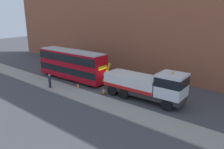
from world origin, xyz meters
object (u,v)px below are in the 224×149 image
(traffic_cone_near_bus, at_px, (78,86))
(traffic_cone_midway, at_px, (103,91))
(recovery_tow_truck, at_px, (147,85))
(double_decker_bus, at_px, (72,64))
(pedestrian_onlooker, at_px, (50,81))

(traffic_cone_near_bus, xyz_separation_m, traffic_cone_midway, (3.70, 0.54, 0.00))
(recovery_tow_truck, relative_size, double_decker_bus, 0.92)
(double_decker_bus, height_order, traffic_cone_near_bus, double_decker_bus)
(traffic_cone_near_bus, height_order, traffic_cone_midway, same)
(double_decker_bus, xyz_separation_m, traffic_cone_near_bus, (3.50, -2.16, -1.89))
(traffic_cone_near_bus, bearing_deg, pedestrian_onlooker, -140.42)
(pedestrian_onlooker, bearing_deg, traffic_cone_near_bus, 0.53)
(recovery_tow_truck, xyz_separation_m, traffic_cone_near_bus, (-8.40, -2.17, -1.42))
(traffic_cone_near_bus, distance_m, traffic_cone_midway, 3.74)
(recovery_tow_truck, xyz_separation_m, double_decker_bus, (-11.90, -0.01, 0.47))
(double_decker_bus, bearing_deg, traffic_cone_near_bus, -33.29)
(recovery_tow_truck, distance_m, double_decker_bus, 11.91)
(pedestrian_onlooker, bearing_deg, recovery_tow_truck, -17.50)
(double_decker_bus, relative_size, traffic_cone_near_bus, 15.42)
(recovery_tow_truck, distance_m, traffic_cone_midway, 5.17)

